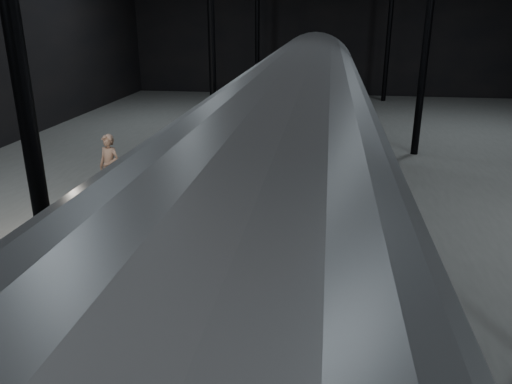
# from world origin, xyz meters

# --- Properties ---
(ground) EXTENTS (44.00, 44.00, 0.00)m
(ground) POSITION_xyz_m (0.00, 0.00, 0.00)
(ground) COLOR black
(ground) RESTS_ON ground
(platform_left) EXTENTS (9.00, 43.80, 1.00)m
(platform_left) POSITION_xyz_m (-7.50, 0.00, 0.50)
(platform_left) COLOR #565653
(platform_left) RESTS_ON ground
(tactile_strip) EXTENTS (0.50, 43.80, 0.01)m
(tactile_strip) POSITION_xyz_m (-3.25, 0.00, 1.00)
(tactile_strip) COLOR olive
(tactile_strip) RESTS_ON platform_left
(track) EXTENTS (2.40, 43.00, 0.24)m
(track) POSITION_xyz_m (0.00, 0.00, 0.07)
(track) COLOR #3F3328
(track) RESTS_ON ground
(train) EXTENTS (2.92, 19.51, 5.21)m
(train) POSITION_xyz_m (-0.00, -2.10, 2.91)
(train) COLOR #999CA0
(train) RESTS_ON ground
(woman) EXTENTS (0.77, 0.62, 1.83)m
(woman) POSITION_xyz_m (-5.41, 1.95, 1.92)
(woman) COLOR #906C58
(woman) RESTS_ON platform_left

